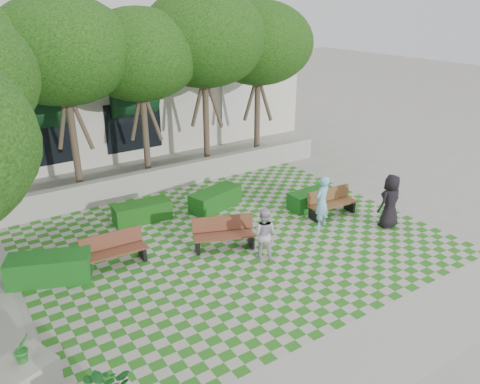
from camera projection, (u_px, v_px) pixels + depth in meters
ground at (254, 256)px, 13.61m from camera, size 90.00×90.00×0.00m
lawn at (235, 242)px, 14.38m from camera, size 12.00×12.00×0.00m
sidewalk_south at (381, 350)px, 9.99m from camera, size 16.00×2.00×0.01m
retaining_wall at (163, 179)px, 18.20m from camera, size 15.00×0.36×0.90m
bench_east at (331, 203)px, 16.06m from camera, size 1.80×0.73×0.92m
bench_mid at (224, 234)px, 13.92m from camera, size 1.93×1.24×0.96m
bench_west at (114, 251)px, 13.04m from camera, size 1.78×0.67×0.92m
hedge_east at (312, 199)px, 16.73m from camera, size 1.80×0.77×0.62m
hedge_midright at (215, 199)px, 16.62m from camera, size 2.10×1.29×0.69m
hedge_midleft at (142, 212)px, 15.67m from camera, size 1.93×0.89×0.66m
hedge_west at (49, 268)px, 12.33m from camera, size 2.26×1.57×0.73m
planter_back at (29, 377)px, 8.65m from camera, size 1.11×1.11×1.43m
person_blue at (322, 202)px, 15.05m from camera, size 0.73×0.58×1.76m
person_dark at (390, 201)px, 15.08m from camera, size 0.89×0.60×1.79m
person_white at (264, 233)px, 13.29m from camera, size 0.94×0.94×1.54m
tree_row at (104, 57)px, 15.25m from camera, size 17.70×13.40×7.41m
building at (111, 92)px, 23.95m from camera, size 18.00×8.92×5.15m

